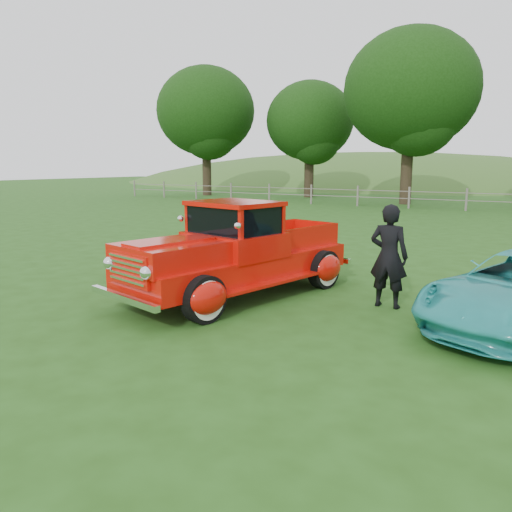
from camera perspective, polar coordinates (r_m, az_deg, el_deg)
The scene contains 8 objects.
ground at distance 8.00m, azimuth -1.69°, elevation -7.31°, with size 140.00×140.00×0.00m, color #224913.
distant_hills at distance 66.74m, azimuth 23.92°, elevation 3.54°, with size 116.00×60.00×18.00m.
fence_line at distance 28.76m, azimuth 22.91°, elevation 5.96°, with size 48.00×0.12×1.20m.
tree_far_west at distance 40.61m, azimuth -5.76°, elevation 16.11°, with size 7.60×7.60×9.93m.
tree_mid_west at distance 38.13m, azimuth 6.18°, elevation 15.06°, with size 6.40×6.40×8.46m.
tree_near_west at distance 32.73m, azimuth 17.28°, elevation 17.64°, with size 8.00×8.00×10.42m.
red_pickup at distance 9.30m, azimuth -2.15°, elevation 0.25°, with size 3.03×5.25×1.78m.
man at distance 8.81m, azimuth 14.93°, elevation -0.03°, with size 0.65×0.43×1.79m, color black.
Camera 1 is at (4.14, -6.40, 2.44)m, focal length 35.00 mm.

